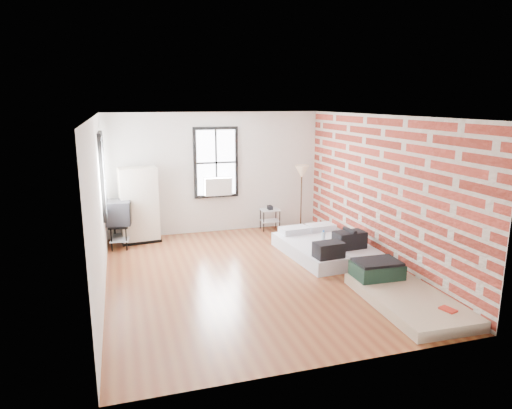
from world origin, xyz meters
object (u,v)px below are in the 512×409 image
object	(u,v)px
mattress_bare	(401,292)
tv_stand	(119,214)
side_table	(270,214)
floor_lamp	(302,175)
mattress_main	(327,247)
wardrobe	(139,205)

from	to	relation	value
mattress_bare	tv_stand	bearing A→B (deg)	137.22
side_table	floor_lamp	world-z (taller)	floor_lamp
tv_stand	floor_lamp	bearing A→B (deg)	9.84
mattress_main	floor_lamp	size ratio (longest dim) A/B	1.42
mattress_bare	wardrobe	size ratio (longest dim) A/B	1.30
wardrobe	side_table	distance (m)	3.07
wardrobe	floor_lamp	size ratio (longest dim) A/B	1.07
mattress_main	side_table	world-z (taller)	mattress_main
floor_lamp	mattress_bare	bearing A→B (deg)	-91.14
mattress_main	side_table	xyz separation A→B (m)	(-0.50, 2.10, 0.21)
mattress_main	side_table	size ratio (longest dim) A/B	3.67
mattress_main	side_table	bearing A→B (deg)	98.52
side_table	floor_lamp	distance (m)	1.20
wardrobe	floor_lamp	bearing A→B (deg)	-6.31
tv_stand	mattress_bare	bearing A→B (deg)	-37.99
mattress_main	floor_lamp	xyz separation A→B (m)	(0.27, 2.03, 1.13)
side_table	tv_stand	xyz separation A→B (m)	(-3.46, -0.32, 0.32)
mattress_main	wardrobe	world-z (taller)	wardrobe
mattress_main	floor_lamp	distance (m)	2.34
wardrobe	floor_lamp	distance (m)	3.84
floor_lamp	tv_stand	world-z (taller)	floor_lamp
mattress_bare	side_table	size ratio (longest dim) A/B	3.61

